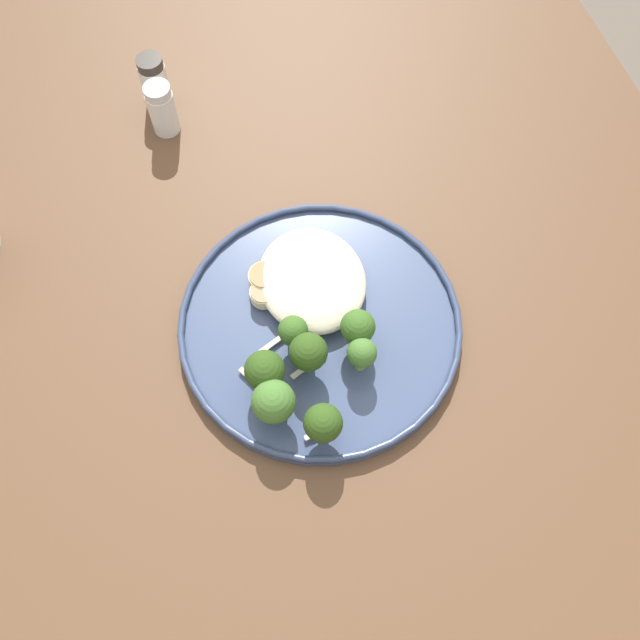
{
  "coord_description": "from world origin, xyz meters",
  "views": [
    {
      "loc": [
        -0.34,
        0.06,
        1.41
      ],
      "look_at": [
        -0.04,
        -0.03,
        0.76
      ],
      "focal_mm": 40.4,
      "sensor_mm": 36.0,
      "label": 1
    }
  ],
  "objects_px": {
    "pepper_shaker": "(155,81)",
    "broccoli_floret_beside_noodles": "(362,354)",
    "broccoli_floret_center_pile": "(320,424)",
    "seared_scallop_tiny_bay": "(265,296)",
    "seared_scallop_center_golden": "(304,290)",
    "broccoli_floret_front_edge": "(308,352)",
    "seared_scallop_large_seared": "(330,296)",
    "broccoli_floret_right_tilted": "(290,333)",
    "broccoli_floret_small_sprig": "(358,328)",
    "salt_shaker": "(162,109)",
    "dinner_plate": "(320,325)",
    "broccoli_floret_split_head": "(274,402)",
    "broccoli_floret_tall_stalk": "(265,371)",
    "seared_scallop_left_edge": "(322,249)",
    "seared_scallop_half_hidden": "(265,278)"
  },
  "relations": [
    {
      "from": "pepper_shaker",
      "to": "seared_scallop_tiny_bay",
      "type": "bearing_deg",
      "value": -170.66
    },
    {
      "from": "seared_scallop_large_seared",
      "to": "broccoli_floret_beside_noodles",
      "type": "bearing_deg",
      "value": -175.35
    },
    {
      "from": "broccoli_floret_right_tilted",
      "to": "seared_scallop_left_edge",
      "type": "bearing_deg",
      "value": -33.79
    },
    {
      "from": "dinner_plate",
      "to": "broccoli_floret_right_tilted",
      "type": "height_order",
      "value": "broccoli_floret_right_tilted"
    },
    {
      "from": "salt_shaker",
      "to": "pepper_shaker",
      "type": "relative_size",
      "value": 1.0
    },
    {
      "from": "broccoli_floret_front_edge",
      "to": "broccoli_floret_center_pile",
      "type": "height_order",
      "value": "broccoli_floret_front_edge"
    },
    {
      "from": "broccoli_floret_small_sprig",
      "to": "broccoli_floret_center_pile",
      "type": "distance_m",
      "value": 0.1
    },
    {
      "from": "broccoli_floret_tall_stalk",
      "to": "pepper_shaker",
      "type": "bearing_deg",
      "value": 4.1
    },
    {
      "from": "broccoli_floret_small_sprig",
      "to": "salt_shaker",
      "type": "xyz_separation_m",
      "value": [
        0.33,
        0.13,
        -0.01
      ]
    },
    {
      "from": "seared_scallop_tiny_bay",
      "to": "salt_shaker",
      "type": "bearing_deg",
      "value": 10.86
    },
    {
      "from": "broccoli_floret_tall_stalk",
      "to": "broccoli_floret_right_tilted",
      "type": "height_order",
      "value": "broccoli_floret_tall_stalk"
    },
    {
      "from": "broccoli_floret_front_edge",
      "to": "broccoli_floret_center_pile",
      "type": "distance_m",
      "value": 0.07
    },
    {
      "from": "broccoli_floret_beside_noodles",
      "to": "broccoli_floret_center_pile",
      "type": "bearing_deg",
      "value": 133.87
    },
    {
      "from": "broccoli_floret_beside_noodles",
      "to": "broccoli_floret_small_sprig",
      "type": "height_order",
      "value": "broccoli_floret_small_sprig"
    },
    {
      "from": "pepper_shaker",
      "to": "broccoli_floret_beside_noodles",
      "type": "bearing_deg",
      "value": -163.31
    },
    {
      "from": "broccoli_floret_split_head",
      "to": "broccoli_floret_small_sprig",
      "type": "xyz_separation_m",
      "value": [
        0.05,
        -0.1,
        -0.0
      ]
    },
    {
      "from": "salt_shaker",
      "to": "broccoli_floret_beside_noodles",
      "type": "bearing_deg",
      "value": -161.41
    },
    {
      "from": "salt_shaker",
      "to": "seared_scallop_half_hidden",
      "type": "bearing_deg",
      "value": -167.08
    },
    {
      "from": "dinner_plate",
      "to": "seared_scallop_large_seared",
      "type": "bearing_deg",
      "value": -38.72
    },
    {
      "from": "broccoli_floret_small_sprig",
      "to": "broccoli_floret_center_pile",
      "type": "xyz_separation_m",
      "value": [
        -0.08,
        0.06,
        0.0
      ]
    },
    {
      "from": "dinner_plate",
      "to": "broccoli_floret_small_sprig",
      "type": "relative_size",
      "value": 5.45
    },
    {
      "from": "broccoli_floret_front_edge",
      "to": "pepper_shaker",
      "type": "height_order",
      "value": "same"
    },
    {
      "from": "dinner_plate",
      "to": "salt_shaker",
      "type": "height_order",
      "value": "salt_shaker"
    },
    {
      "from": "broccoli_floret_front_edge",
      "to": "broccoli_floret_small_sprig",
      "type": "distance_m",
      "value": 0.05
    },
    {
      "from": "broccoli_floret_small_sprig",
      "to": "pepper_shaker",
      "type": "bearing_deg",
      "value": 18.43
    },
    {
      "from": "broccoli_floret_small_sprig",
      "to": "broccoli_floret_front_edge",
      "type": "bearing_deg",
      "value": 102.69
    },
    {
      "from": "seared_scallop_tiny_bay",
      "to": "broccoli_floret_beside_noodles",
      "type": "relative_size",
      "value": 0.6
    },
    {
      "from": "seared_scallop_large_seared",
      "to": "broccoli_floret_right_tilted",
      "type": "relative_size",
      "value": 0.69
    },
    {
      "from": "broccoli_floret_beside_noodles",
      "to": "broccoli_floret_front_edge",
      "type": "bearing_deg",
      "value": 73.33
    },
    {
      "from": "seared_scallop_tiny_bay",
      "to": "broccoli_floret_center_pile",
      "type": "height_order",
      "value": "broccoli_floret_center_pile"
    },
    {
      "from": "broccoli_floret_split_head",
      "to": "broccoli_floret_center_pile",
      "type": "distance_m",
      "value": 0.05
    },
    {
      "from": "seared_scallop_tiny_bay",
      "to": "seared_scallop_center_golden",
      "type": "bearing_deg",
      "value": -97.54
    },
    {
      "from": "seared_scallop_left_edge",
      "to": "broccoli_floret_right_tilted",
      "type": "bearing_deg",
      "value": 146.21
    },
    {
      "from": "seared_scallop_left_edge",
      "to": "broccoli_floret_beside_noodles",
      "type": "relative_size",
      "value": 0.64
    },
    {
      "from": "broccoli_floret_tall_stalk",
      "to": "broccoli_floret_right_tilted",
      "type": "xyz_separation_m",
      "value": [
        0.03,
        -0.03,
        -0.01
      ]
    },
    {
      "from": "broccoli_floret_tall_stalk",
      "to": "broccoli_floret_front_edge",
      "type": "height_order",
      "value": "same"
    },
    {
      "from": "dinner_plate",
      "to": "broccoli_floret_tall_stalk",
      "type": "height_order",
      "value": "broccoli_floret_tall_stalk"
    },
    {
      "from": "seared_scallop_large_seared",
      "to": "salt_shaker",
      "type": "relative_size",
      "value": 0.49
    },
    {
      "from": "broccoli_floret_beside_noodles",
      "to": "broccoli_floret_right_tilted",
      "type": "relative_size",
      "value": 1.04
    },
    {
      "from": "broccoli_floret_split_head",
      "to": "broccoli_floret_beside_noodles",
      "type": "relative_size",
      "value": 1.18
    },
    {
      "from": "seared_scallop_tiny_bay",
      "to": "pepper_shaker",
      "type": "height_order",
      "value": "pepper_shaker"
    },
    {
      "from": "broccoli_floret_front_edge",
      "to": "seared_scallop_center_golden",
      "type": "bearing_deg",
      "value": -12.85
    },
    {
      "from": "broccoli_floret_front_edge",
      "to": "pepper_shaker",
      "type": "bearing_deg",
      "value": 10.56
    },
    {
      "from": "broccoli_floret_tall_stalk",
      "to": "broccoli_floret_right_tilted",
      "type": "bearing_deg",
      "value": -44.71
    },
    {
      "from": "seared_scallop_large_seared",
      "to": "broccoli_floret_small_sprig",
      "type": "distance_m",
      "value": 0.06
    },
    {
      "from": "broccoli_floret_beside_noodles",
      "to": "broccoli_floret_right_tilted",
      "type": "bearing_deg",
      "value": 54.4
    },
    {
      "from": "broccoli_floret_center_pile",
      "to": "broccoli_floret_beside_noodles",
      "type": "bearing_deg",
      "value": -46.13
    },
    {
      "from": "broccoli_floret_small_sprig",
      "to": "broccoli_floret_right_tilted",
      "type": "relative_size",
      "value": 1.13
    },
    {
      "from": "broccoli_floret_front_edge",
      "to": "seared_scallop_tiny_bay",
      "type": "bearing_deg",
      "value": 14.96
    },
    {
      "from": "broccoli_floret_tall_stalk",
      "to": "seared_scallop_left_edge",
      "type": "bearing_deg",
      "value": -37.09
    }
  ]
}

